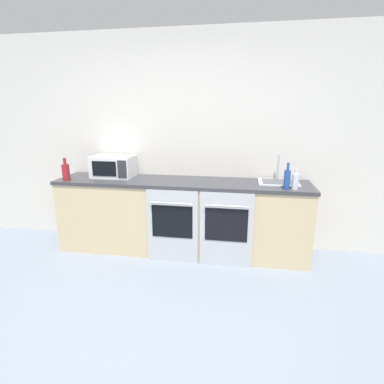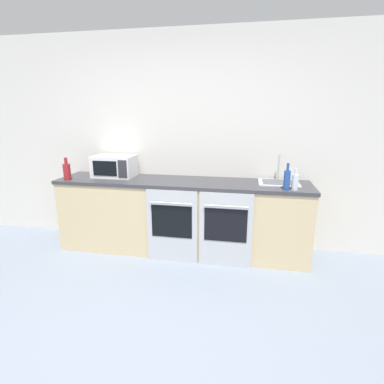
{
  "view_description": "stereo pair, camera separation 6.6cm",
  "coord_description": "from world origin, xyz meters",
  "px_view_note": "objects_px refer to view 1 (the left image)",
  "views": [
    {
      "loc": [
        0.7,
        -1.56,
        1.66
      ],
      "look_at": [
        0.13,
        1.79,
        0.75
      ],
      "focal_mm": 28.0,
      "sensor_mm": 36.0,
      "label": 1
    },
    {
      "loc": [
        0.77,
        -1.55,
        1.66
      ],
      "look_at": [
        0.13,
        1.79,
        0.75
      ],
      "focal_mm": 28.0,
      "sensor_mm": 36.0,
      "label": 2
    }
  ],
  "objects_px": {
    "oven_right": "(226,230)",
    "bottle_red": "(66,172)",
    "sink": "(278,181)",
    "bottle_blue": "(287,179)",
    "oven_left": "(173,226)",
    "microwave": "(114,166)",
    "bottle_clear": "(295,181)"
  },
  "relations": [
    {
      "from": "microwave",
      "to": "bottle_clear",
      "type": "bearing_deg",
      "value": -7.87
    },
    {
      "from": "microwave",
      "to": "bottle_clear",
      "type": "xyz_separation_m",
      "value": [
        2.12,
        -0.29,
        -0.04
      ]
    },
    {
      "from": "oven_right",
      "to": "bottle_red",
      "type": "bearing_deg",
      "value": 176.96
    },
    {
      "from": "microwave",
      "to": "bottle_red",
      "type": "bearing_deg",
      "value": -147.91
    },
    {
      "from": "sink",
      "to": "bottle_blue",
      "type": "bearing_deg",
      "value": -79.73
    },
    {
      "from": "sink",
      "to": "oven_left",
      "type": "bearing_deg",
      "value": -161.79
    },
    {
      "from": "sink",
      "to": "bottle_red",
      "type": "bearing_deg",
      "value": -173.51
    },
    {
      "from": "bottle_red",
      "to": "bottle_clear",
      "type": "height_order",
      "value": "bottle_red"
    },
    {
      "from": "microwave",
      "to": "bottle_clear",
      "type": "relative_size",
      "value": 2.21
    },
    {
      "from": "microwave",
      "to": "bottle_blue",
      "type": "height_order",
      "value": "bottle_blue"
    },
    {
      "from": "microwave",
      "to": "sink",
      "type": "height_order",
      "value": "sink"
    },
    {
      "from": "bottle_clear",
      "to": "bottle_blue",
      "type": "xyz_separation_m",
      "value": [
        -0.08,
        -0.0,
        0.02
      ]
    },
    {
      "from": "oven_left",
      "to": "sink",
      "type": "bearing_deg",
      "value": 18.21
    },
    {
      "from": "oven_left",
      "to": "bottle_blue",
      "type": "height_order",
      "value": "bottle_blue"
    },
    {
      "from": "oven_right",
      "to": "sink",
      "type": "height_order",
      "value": "sink"
    },
    {
      "from": "oven_right",
      "to": "microwave",
      "type": "bearing_deg",
      "value": 164.57
    },
    {
      "from": "oven_left",
      "to": "bottle_clear",
      "type": "distance_m",
      "value": 1.4
    },
    {
      "from": "oven_left",
      "to": "microwave",
      "type": "xyz_separation_m",
      "value": [
        -0.83,
        0.39,
        0.58
      ]
    },
    {
      "from": "bottle_red",
      "to": "bottle_clear",
      "type": "relative_size",
      "value": 1.18
    },
    {
      "from": "oven_left",
      "to": "bottle_red",
      "type": "relative_size",
      "value": 3.15
    },
    {
      "from": "microwave",
      "to": "oven_right",
      "type": "bearing_deg",
      "value": -15.43
    },
    {
      "from": "oven_left",
      "to": "bottle_red",
      "type": "distance_m",
      "value": 1.41
    },
    {
      "from": "oven_left",
      "to": "oven_right",
      "type": "distance_m",
      "value": 0.6
    },
    {
      "from": "microwave",
      "to": "bottle_red",
      "type": "distance_m",
      "value": 0.55
    },
    {
      "from": "bottle_red",
      "to": "bottle_blue",
      "type": "distance_m",
      "value": 2.5
    },
    {
      "from": "oven_right",
      "to": "bottle_clear",
      "type": "distance_m",
      "value": 0.88
    },
    {
      "from": "bottle_red",
      "to": "bottle_blue",
      "type": "bearing_deg",
      "value": -0.05
    },
    {
      "from": "oven_left",
      "to": "oven_right",
      "type": "relative_size",
      "value": 1.0
    },
    {
      "from": "bottle_clear",
      "to": "bottle_blue",
      "type": "relative_size",
      "value": 0.81
    },
    {
      "from": "bottle_clear",
      "to": "oven_left",
      "type": "bearing_deg",
      "value": -175.51
    },
    {
      "from": "bottle_red",
      "to": "bottle_blue",
      "type": "height_order",
      "value": "bottle_blue"
    },
    {
      "from": "bottle_red",
      "to": "microwave",
      "type": "bearing_deg",
      "value": 32.09
    }
  ]
}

